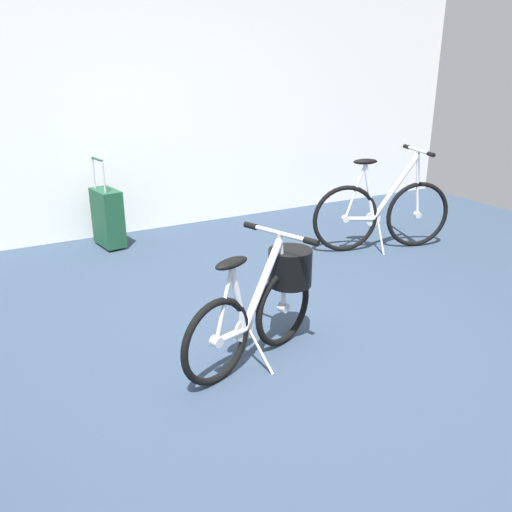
% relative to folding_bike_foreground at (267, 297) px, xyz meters
% --- Properties ---
extents(ground_plane, '(7.94, 7.94, 0.00)m').
position_rel_folding_bike_foreground_xyz_m(ground_plane, '(0.13, -0.15, -0.36)').
color(ground_plane, '#2D3D51').
extents(back_wall, '(7.94, 0.10, 2.68)m').
position_rel_folding_bike_foreground_xyz_m(back_wall, '(0.13, 2.80, 0.97)').
color(back_wall, white).
rests_on(back_wall, ground_plane).
extents(folding_bike_foreground, '(1.00, 0.52, 0.74)m').
position_rel_folding_bike_foreground_xyz_m(folding_bike_foreground, '(0.00, 0.00, 0.00)').
color(folding_bike_foreground, black).
rests_on(folding_bike_foreground, ground_plane).
extents(display_bike_left, '(1.26, 0.56, 0.92)m').
position_rel_folding_bike_foreground_xyz_m(display_bike_left, '(1.86, 1.13, -0.02)').
color(display_bike_left, black).
rests_on(display_bike_left, ground_plane).
extents(rolling_suitcase, '(0.23, 0.38, 0.83)m').
position_rel_folding_bike_foreground_xyz_m(rolling_suitcase, '(-0.31, 2.40, -0.08)').
color(rolling_suitcase, '#19472D').
rests_on(rolling_suitcase, ground_plane).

